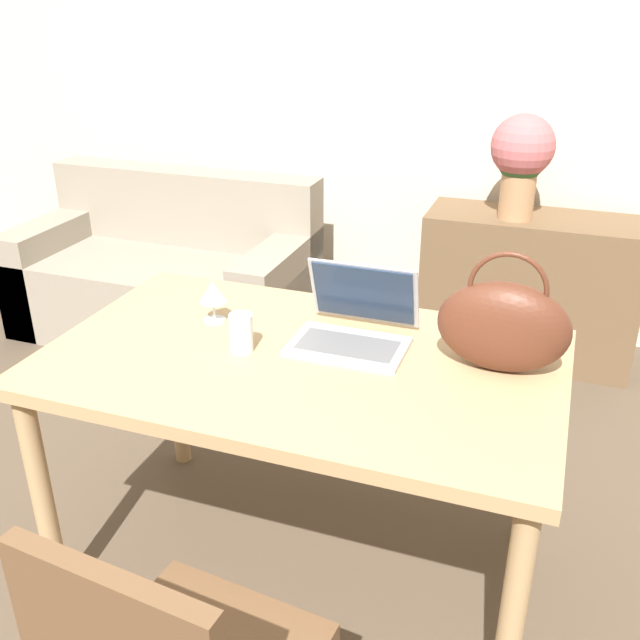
# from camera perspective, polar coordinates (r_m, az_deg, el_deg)

# --- Properties ---
(wall_back) EXTENTS (10.00, 0.06, 2.70)m
(wall_back) POSITION_cam_1_polar(r_m,az_deg,el_deg) (3.80, 8.31, 19.53)
(wall_back) COLOR beige
(wall_back) RESTS_ON ground_plane
(dining_table) EXTENTS (1.43, 0.87, 0.77)m
(dining_table) POSITION_cam_1_polar(r_m,az_deg,el_deg) (2.04, -1.46, -5.06)
(dining_table) COLOR tan
(dining_table) RESTS_ON ground_plane
(couch) EXTENTS (1.53, 0.77, 0.82)m
(couch) POSITION_cam_1_polar(r_m,az_deg,el_deg) (3.90, -12.07, 3.28)
(couch) COLOR gray
(couch) RESTS_ON ground_plane
(sideboard) EXTENTS (1.01, 0.40, 0.72)m
(sideboard) POSITION_cam_1_polar(r_m,az_deg,el_deg) (3.65, 16.32, 2.47)
(sideboard) COLOR brown
(sideboard) RESTS_ON ground_plane
(laptop) EXTENTS (0.33, 0.29, 0.22)m
(laptop) POSITION_cam_1_polar(r_m,az_deg,el_deg) (2.06, 2.86, -0.08)
(laptop) COLOR #ADADB2
(laptop) RESTS_ON dining_table
(drinking_glass) EXTENTS (0.07, 0.07, 0.11)m
(drinking_glass) POSITION_cam_1_polar(r_m,az_deg,el_deg) (2.01, -6.32, -1.03)
(drinking_glass) COLOR silver
(drinking_glass) RESTS_ON dining_table
(wine_glass) EXTENTS (0.08, 0.08, 0.13)m
(wine_glass) POSITION_cam_1_polar(r_m,az_deg,el_deg) (2.18, -8.57, 2.11)
(wine_glass) COLOR silver
(wine_glass) RESTS_ON dining_table
(handbag) EXTENTS (0.35, 0.13, 0.34)m
(handbag) POSITION_cam_1_polar(r_m,az_deg,el_deg) (1.93, 14.46, -0.42)
(handbag) COLOR #592D1E
(handbag) RESTS_ON dining_table
(flower_vase) EXTENTS (0.29, 0.29, 0.48)m
(flower_vase) POSITION_cam_1_polar(r_m,az_deg,el_deg) (3.41, 15.83, 12.47)
(flower_vase) COLOR tan
(flower_vase) RESTS_ON sideboard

